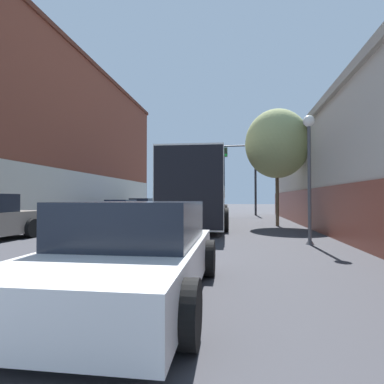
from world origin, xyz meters
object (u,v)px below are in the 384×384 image
object	(u,v)px
hatchback_foreground	(134,251)
traffic_signal_gantry	(225,162)
bus	(201,190)
parked_car_left_far	(122,209)
parked_car_left_mid	(142,207)
street_lamp	(309,164)
street_tree_near	(277,144)

from	to	relation	value
hatchback_foreground	traffic_signal_gantry	distance (m)	21.83
bus	traffic_signal_gantry	world-z (taller)	traffic_signal_gantry
hatchback_foreground	parked_car_left_far	size ratio (longest dim) A/B	0.93
parked_car_left_mid	traffic_signal_gantry	xyz separation A→B (m)	(7.36, -0.16, 3.82)
parked_car_left_mid	street_lamp	bearing A→B (deg)	-149.83
bus	parked_car_left_far	distance (m)	7.56
bus	parked_car_left_far	xyz separation A→B (m)	(-6.18, 4.19, -1.22)
bus	hatchback_foreground	bearing A→B (deg)	-179.99
bus	traffic_signal_gantry	xyz separation A→B (m)	(0.89, 9.52, 2.64)
street_lamp	hatchback_foreground	bearing A→B (deg)	-123.77
bus	parked_car_left_far	world-z (taller)	bus
parked_car_left_mid	traffic_signal_gantry	world-z (taller)	traffic_signal_gantry
street_lamp	street_tree_near	size ratio (longest dim) A/B	0.66
parked_car_left_mid	parked_car_left_far	xyz separation A→B (m)	(0.29, -5.50, -0.04)
street_tree_near	bus	bearing A→B (deg)	173.66
bus	parked_car_left_mid	distance (m)	11.71
bus	street_tree_near	size ratio (longest dim) A/B	1.98
parked_car_left_far	street_tree_near	bearing A→B (deg)	-115.88
bus	hatchback_foreground	world-z (taller)	bus
parked_car_left_mid	parked_car_left_far	distance (m)	5.50
hatchback_foreground	street_lamp	bearing A→B (deg)	-35.09
hatchback_foreground	street_lamp	size ratio (longest dim) A/B	1.08
bus	parked_car_left_mid	xyz separation A→B (m)	(-6.47, 9.69, -1.18)
parked_car_left_mid	traffic_signal_gantry	size ratio (longest dim) A/B	0.55
parked_car_left_far	street_tree_near	distance (m)	11.65
traffic_signal_gantry	street_lamp	world-z (taller)	traffic_signal_gantry
hatchback_foreground	bus	bearing A→B (deg)	1.09
parked_car_left_mid	street_tree_near	world-z (taller)	street_tree_near
hatchback_foreground	traffic_signal_gantry	bearing A→B (deg)	-2.34
street_lamp	street_tree_near	world-z (taller)	street_tree_near
street_lamp	parked_car_left_far	bearing A→B (deg)	133.55
street_lamp	street_tree_near	xyz separation A→B (m)	(-0.16, 6.17, 1.75)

